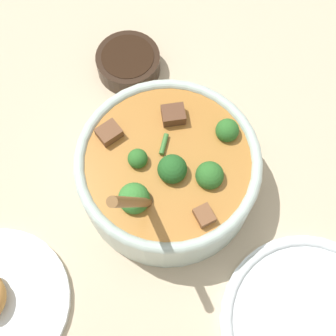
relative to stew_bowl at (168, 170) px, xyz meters
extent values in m
plane|color=#C6B293|center=(0.00, 0.00, -0.06)|extent=(4.00, 4.00, 0.00)
cylinder|color=#B2C6BC|center=(0.00, 0.00, -0.01)|extent=(0.26, 0.26, 0.09)
torus|color=#B2C6BC|center=(0.00, 0.00, 0.03)|extent=(0.26, 0.26, 0.02)
cylinder|color=#B27533|center=(0.00, 0.00, 0.01)|extent=(0.24, 0.24, 0.06)
sphere|color=#235B23|center=(0.01, 0.01, 0.04)|extent=(0.04, 0.04, 0.04)
cylinder|color=#6B9956|center=(0.01, 0.01, 0.02)|extent=(0.01, 0.01, 0.02)
sphere|color=#2D6B28|center=(0.02, -0.04, 0.04)|extent=(0.03, 0.03, 0.03)
cylinder|color=#6B9956|center=(0.02, -0.04, 0.02)|extent=(0.01, 0.01, 0.01)
sphere|color=#387F33|center=(0.07, -0.02, 0.04)|extent=(0.04, 0.04, 0.04)
cylinder|color=#6B9956|center=(0.07, -0.02, 0.01)|extent=(0.01, 0.01, 0.02)
sphere|color=#2D6B28|center=(0.00, 0.06, 0.04)|extent=(0.04, 0.04, 0.04)
cylinder|color=#6B9956|center=(0.00, 0.06, 0.01)|extent=(0.01, 0.01, 0.02)
sphere|color=#2D6B28|center=(-0.07, 0.06, 0.04)|extent=(0.03, 0.03, 0.03)
cylinder|color=#6B9956|center=(-0.07, 0.06, 0.02)|extent=(0.01, 0.01, 0.01)
cube|color=brown|center=(-0.06, -0.02, 0.04)|extent=(0.04, 0.04, 0.02)
cube|color=brown|center=(0.05, 0.08, 0.04)|extent=(0.03, 0.03, 0.02)
cube|color=brown|center=(0.00, -0.09, 0.04)|extent=(0.04, 0.04, 0.02)
cylinder|color=#3D7533|center=(-0.02, -0.01, 0.04)|extent=(0.03, 0.01, 0.01)
ellipsoid|color=brown|center=(0.06, 0.00, 0.03)|extent=(0.04, 0.03, 0.01)
cylinder|color=brown|center=(0.09, 0.00, 0.11)|extent=(0.07, 0.02, 0.17)
cylinder|color=black|center=(-0.16, -0.15, -0.04)|extent=(0.11, 0.11, 0.04)
cylinder|color=black|center=(-0.16, -0.15, -0.02)|extent=(0.09, 0.09, 0.01)
cylinder|color=white|center=(0.11, 0.26, -0.05)|extent=(0.25, 0.25, 0.01)
torus|color=white|center=(0.11, 0.26, -0.04)|extent=(0.24, 0.24, 0.01)
camera|label=1|loc=(0.23, 0.11, 0.62)|focal=50.00mm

